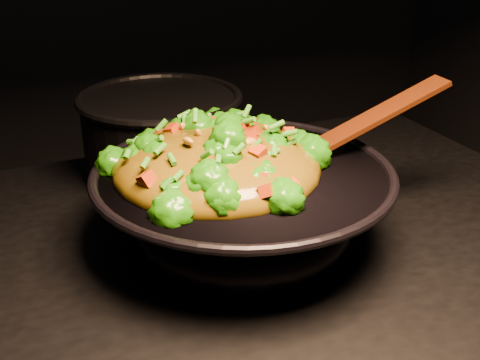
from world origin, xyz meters
name	(u,v)px	position (x,y,z in m)	size (l,w,h in m)	color
wok	(243,209)	(0.09, 0.08, 0.95)	(0.37, 0.37, 0.10)	black
stir_fry	(216,137)	(0.06, 0.09, 1.05)	(0.26, 0.26, 0.09)	#237708
spatula	(367,121)	(0.27, 0.08, 1.04)	(0.24, 0.04, 0.01)	#361307
back_pot	(162,136)	(0.06, 0.32, 0.97)	(0.24, 0.24, 0.14)	black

